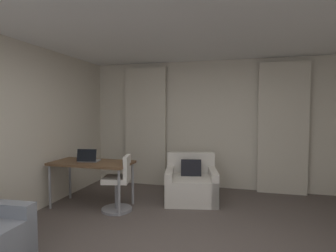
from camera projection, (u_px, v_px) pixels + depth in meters
name	position (u px, v px, depth m)	size (l,w,h in m)	color
wall_window	(211.00, 124.00, 5.67)	(5.12, 0.06, 2.60)	beige
ceiling	(179.00, 3.00, 2.67)	(5.12, 6.12, 0.06)	white
curtain_left_panel	(145.00, 126.00, 5.90)	(0.90, 0.06, 2.50)	beige
curtain_right_panel	(283.00, 128.00, 5.20)	(0.90, 0.06, 2.50)	beige
armchair	(191.00, 185.00, 4.86)	(1.02, 1.01, 0.81)	silver
desk	(92.00, 166.00, 4.53)	(1.31, 0.64, 0.74)	brown
desk_chair	(119.00, 186.00, 4.35)	(0.48, 0.48, 0.88)	gray
laptop	(88.00, 159.00, 4.53)	(0.35, 0.29, 0.22)	#ADADB2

